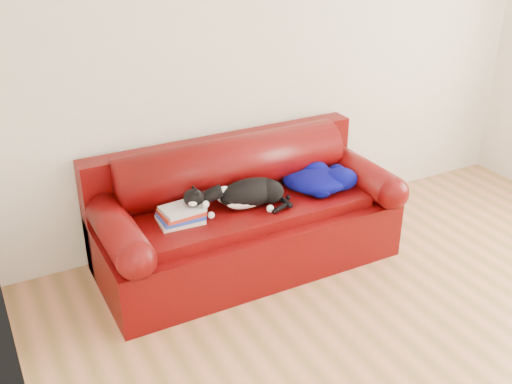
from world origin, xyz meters
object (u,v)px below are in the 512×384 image
sofa_base (247,234)px  blanket (320,179)px  cat (249,194)px  book_stack (181,215)px

sofa_base → blanket: blanket is taller
sofa_base → blanket: size_ratio=4.04×
sofa_base → blanket: (0.57, -0.06, 0.33)m
cat → blanket: bearing=25.1°
sofa_base → book_stack: bearing=-173.8°
cat → blanket: (0.58, 0.01, -0.02)m
cat → blanket: 0.58m
cat → sofa_base: bearing=105.9°
cat → blanket: cat is taller
blanket → cat: bearing=-179.5°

